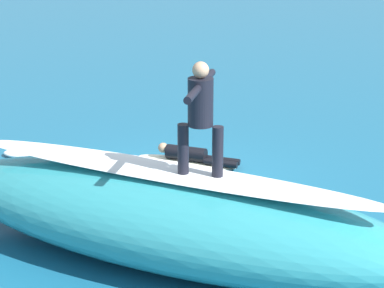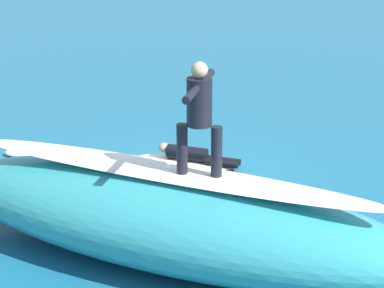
{
  "view_description": "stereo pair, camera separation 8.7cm",
  "coord_description": "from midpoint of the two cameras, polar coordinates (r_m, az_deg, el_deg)",
  "views": [
    {
      "loc": [
        -3.17,
        12.29,
        5.34
      ],
      "look_at": [
        -0.49,
        0.76,
        1.19
      ],
      "focal_mm": 67.86,
      "sensor_mm": 36.0,
      "label": 1
    },
    {
      "loc": [
        -3.26,
        12.27,
        5.34
      ],
      "look_at": [
        -0.49,
        0.76,
        1.19
      ],
      "focal_mm": 67.86,
      "sensor_mm": 36.0,
      "label": 2
    }
  ],
  "objects": [
    {
      "name": "surfer_riding",
      "position": [
        10.11,
        0.83,
        2.64
      ],
      "size": [
        0.66,
        1.58,
        1.67
      ],
      "rotation": [
        0.0,
        0.0,
        0.0
      ],
      "color": "black",
      "rests_on": "surfboard_riding"
    },
    {
      "name": "foam_patch_mid",
      "position": [
        15.81,
        -13.28,
        -0.67
      ],
      "size": [
        0.64,
        0.43,
        0.14
      ],
      "primitive_type": "ellipsoid",
      "rotation": [
        0.0,
        0.0,
        0.02
      ],
      "color": "white",
      "rests_on": "ground_plane"
    },
    {
      "name": "wave_crest",
      "position": [
        10.93,
        -1.66,
        -5.79
      ],
      "size": [
        8.1,
        3.82,
        1.4
      ],
      "primitive_type": "ellipsoid",
      "rotation": [
        0.0,
        0.0,
        -0.2
      ],
      "color": "teal",
      "rests_on": "ground_plane"
    },
    {
      "name": "surfboard_paddling",
      "position": [
        14.97,
        -0.23,
        -1.41
      ],
      "size": [
        2.18,
        0.77,
        0.08
      ],
      "primitive_type": "ellipsoid",
      "rotation": [
        0.0,
        0.0,
        -0.12
      ],
      "color": "#EAE5C6",
      "rests_on": "ground_plane"
    },
    {
      "name": "surfer_paddling",
      "position": [
        14.87,
        0.25,
        -0.85
      ],
      "size": [
        1.75,
        0.49,
        0.31
      ],
      "rotation": [
        0.0,
        0.0,
        -0.12
      ],
      "color": "black",
      "rests_on": "surfboard_paddling"
    },
    {
      "name": "foam_patch_near",
      "position": [
        13.13,
        -6.29,
        -4.39
      ],
      "size": [
        0.82,
        0.96,
        0.17
      ],
      "primitive_type": "ellipsoid",
      "rotation": [
        0.0,
        0.0,
        1.18
      ],
      "color": "white",
      "rests_on": "ground_plane"
    },
    {
      "name": "wave_foam_lip",
      "position": [
        10.64,
        -1.7,
        -2.18
      ],
      "size": [
        6.66,
        2.11,
        0.08
      ],
      "primitive_type": "ellipsoid",
      "rotation": [
        0.0,
        0.0,
        -0.2
      ],
      "color": "white",
      "rests_on": "wave_crest"
    },
    {
      "name": "surfboard_riding",
      "position": [
        10.44,
        0.8,
        -2.65
      ],
      "size": [
        1.99,
        0.53,
        0.07
      ],
      "primitive_type": "ellipsoid",
      "rotation": [
        0.0,
        0.0,
        0.0
      ],
      "color": "silver",
      "rests_on": "wave_crest"
    },
    {
      "name": "foam_patch_far",
      "position": [
        13.71,
        -12.8,
        -3.89
      ],
      "size": [
        1.27,
        1.27,
        0.1
      ],
      "primitive_type": "ellipsoid",
      "rotation": [
        0.0,
        0.0,
        0.71
      ],
      "color": "white",
      "rests_on": "ground_plane"
    },
    {
      "name": "ground_plane",
      "position": [
        13.77,
        -1.06,
        -3.5
      ],
      "size": [
        120.0,
        120.0,
        0.0
      ],
      "primitive_type": "plane",
      "color": "#196084"
    }
  ]
}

